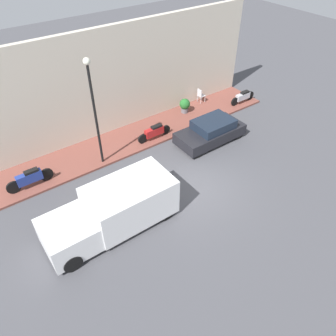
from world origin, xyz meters
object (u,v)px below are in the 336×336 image
(delivery_van, at_px, (112,210))
(motorcycle_red, at_px, (154,132))
(motorcycle_blue, at_px, (30,178))
(scooter_silver, at_px, (243,97))
(cafe_chair, at_px, (201,95))
(parked_car, at_px, (211,131))
(potted_plant, at_px, (185,105))
(streetlamp, at_px, (93,102))

(delivery_van, bearing_deg, motorcycle_red, -49.13)
(motorcycle_blue, distance_m, scooter_silver, 13.83)
(cafe_chair, bearing_deg, scooter_silver, -126.40)
(motorcycle_red, distance_m, cafe_chair, 5.05)
(parked_car, bearing_deg, motorcycle_blue, 78.00)
(delivery_van, xyz_separation_m, potted_plant, (5.48, -7.99, -0.35))
(motorcycle_red, height_order, cafe_chair, cafe_chair)
(scooter_silver, xyz_separation_m, potted_plant, (1.22, 3.85, 0.09))
(parked_car, xyz_separation_m, cafe_chair, (3.56, -2.27, 0.03))
(motorcycle_red, relative_size, motorcycle_blue, 0.97)
(scooter_silver, bearing_deg, parked_car, 113.08)
(scooter_silver, xyz_separation_m, cafe_chair, (1.64, 2.22, 0.12))
(streetlamp, bearing_deg, cafe_chair, -77.11)
(cafe_chair, bearing_deg, streetlamp, 102.89)
(delivery_van, xyz_separation_m, streetlamp, (4.05, -1.55, 2.55))
(scooter_silver, bearing_deg, cafe_chair, 53.60)
(parked_car, xyz_separation_m, motorcycle_blue, (1.98, 9.33, -0.01))
(parked_car, height_order, delivery_van, delivery_van)
(streetlamp, bearing_deg, delivery_van, 159.11)
(scooter_silver, xyz_separation_m, streetlamp, (-0.21, 10.30, 2.99))
(delivery_van, distance_m, motorcycle_blue, 4.77)
(motorcycle_blue, bearing_deg, streetlamp, -94.47)
(motorcycle_red, xyz_separation_m, motorcycle_blue, (0.12, 6.85, 0.06))
(potted_plant, bearing_deg, streetlamp, 102.54)
(delivery_van, height_order, motorcycle_blue, delivery_van)
(motorcycle_blue, height_order, scooter_silver, motorcycle_blue)
(delivery_van, xyz_separation_m, cafe_chair, (5.90, -9.62, -0.32))
(motorcycle_red, xyz_separation_m, cafe_chair, (1.69, -4.76, 0.10))
(delivery_van, bearing_deg, parked_car, -72.31)
(scooter_silver, height_order, cafe_chair, cafe_chair)
(motorcycle_blue, bearing_deg, parked_car, -102.00)
(delivery_van, height_order, motorcycle_red, delivery_van)
(motorcycle_red, xyz_separation_m, potted_plant, (1.28, -3.13, 0.07))
(cafe_chair, bearing_deg, delivery_van, 121.51)
(motorcycle_red, height_order, potted_plant, potted_plant)
(scooter_silver, bearing_deg, streetlamp, 91.16)
(streetlamp, height_order, cafe_chair, streetlamp)
(delivery_van, distance_m, potted_plant, 9.69)
(parked_car, height_order, scooter_silver, parked_car)
(potted_plant, bearing_deg, motorcycle_blue, 96.61)
(motorcycle_red, relative_size, scooter_silver, 1.05)
(streetlamp, xyz_separation_m, cafe_chair, (1.85, -8.07, -2.87))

